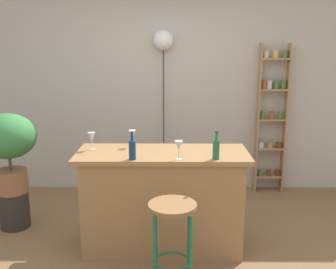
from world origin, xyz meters
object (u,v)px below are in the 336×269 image
Objects in this scene: bottle_olive_oil at (132,149)px; bottle_vinegar at (216,149)px; spice_shelf at (272,116)px; plant_stool at (15,209)px; potted_plant at (8,143)px; wine_glass_center at (179,146)px; bar_stool at (172,225)px; wine_glass_left at (92,137)px; wine_glass_right at (132,135)px; pendant_globe_light at (163,42)px.

bottle_vinegar is at bearing 0.98° from bottle_olive_oil.
spice_shelf reaches higher than plant_stool.
potted_plant is (-2.97, -1.09, -0.08)m from spice_shelf.
spice_shelf is 2.13m from wine_glass_center.
wine_glass_center is (0.06, 0.42, 0.52)m from bar_stool.
spice_shelf reaches higher than bottle_olive_oil.
bottle_vinegar is 0.32m from wine_glass_center.
spice_shelf is at bearing 59.25° from bar_stool.
bar_stool is at bearing -44.51° from wine_glass_left.
bottle_vinegar is at bearing -117.73° from spice_shelf.
wine_glass_right is at bearing 114.31° from bar_stool.
wine_glass_center is (1.74, -0.65, 0.87)m from plant_stool.
bottle_vinegar is at bearing -28.74° from wine_glass_right.
plant_stool is 1.64× the size of bottle_olive_oil.
wine_glass_center is at bearing -125.30° from spice_shelf.
wine_glass_right is at bearing -9.78° from potted_plant.
plant_stool is at bearing -159.76° from spice_shelf.
spice_shelf is at bearing 20.24° from plant_stool.
plant_stool is at bearing 147.54° from bar_stool.
wine_glass_left is 1.00× the size of wine_glass_center.
plant_stool is at bearing 170.22° from wine_glass_right.
potted_plant is 3.40× the size of bottle_vinegar.
wine_glass_left is at bearing 158.65° from wine_glass_center.
bar_stool is 4.41× the size of wine_glass_left.
wine_glass_left is (-0.75, 0.74, 0.52)m from bar_stool.
bottle_vinegar is at bearing -17.27° from plant_stool.
bottle_olive_oil is at bearing 129.33° from bar_stool.
bottle_vinegar reaches higher than plant_stool.
spice_shelf is 1.96m from bottle_vinegar.
pendant_globe_light is at bearing 178.72° from spice_shelf.
plant_stool is at bearing 160.44° from wine_glass_left.
potted_plant is 1.49m from bottle_olive_oil.
bottle_vinegar is 1.17m from wine_glass_left.
plant_stool is at bearing 154.05° from bottle_olive_oil.
pendant_globe_light reaches higher than bottle_vinegar.
bottle_olive_oil is (1.34, -0.65, 0.85)m from plant_stool.
plant_stool is 0.19× the size of pendant_globe_light.
pendant_globe_light reaches higher than wine_glass_center.
potted_plant is at bearing -159.76° from spice_shelf.
bottle_vinegar is 1.51× the size of wine_glass_right.
wine_glass_center is at bearing -20.40° from potted_plant.
potted_plant is 5.13× the size of wine_glass_right.
wine_glass_right is at bearing -141.69° from spice_shelf.
wine_glass_center is at bearing 0.86° from bottle_olive_oil.
wine_glass_left and wine_glass_right have the same top height.
bottle_vinegar is (0.38, 0.43, 0.50)m from bar_stool.
bottle_olive_oil is at bearing -179.14° from wine_glass_center.
pendant_globe_light reaches higher than spice_shelf.
potted_plant reaches higher than wine_glass_left.
bar_stool is at bearing -32.46° from plant_stool.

